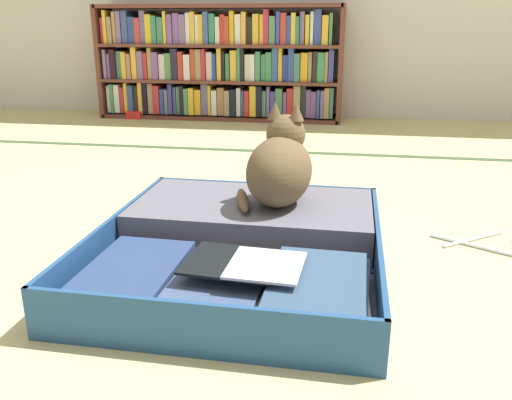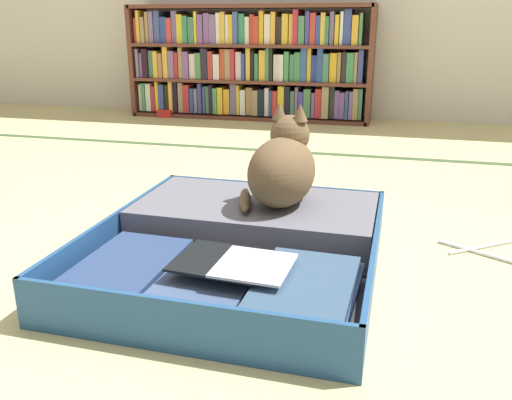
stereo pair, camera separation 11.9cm
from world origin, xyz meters
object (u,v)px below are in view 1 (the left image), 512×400
at_px(bookshelf, 219,64).
at_px(small_red_pouch, 135,115).
at_px(clothes_hanger, 512,250).
at_px(open_suitcase, 245,243).
at_px(black_cat, 280,168).

distance_m(bookshelf, small_red_pouch, 0.66).
bearing_deg(clothes_hanger, open_suitcase, -166.29).
height_order(clothes_hanger, small_red_pouch, small_red_pouch).
height_order(open_suitcase, black_cat, black_cat).
bearing_deg(bookshelf, clothes_hanger, -56.94).
bearing_deg(open_suitcase, bookshelf, 104.61).
relative_size(black_cat, small_red_pouch, 2.87).
xyz_separation_m(open_suitcase, black_cat, (0.08, 0.15, 0.18)).
bearing_deg(black_cat, bookshelf, 107.61).
xyz_separation_m(clothes_hanger, small_red_pouch, (-1.87, 1.91, 0.02)).
relative_size(bookshelf, open_suitcase, 1.97).
height_order(bookshelf, black_cat, bookshelf).
distance_m(bookshelf, black_cat, 2.16).
bearing_deg(bookshelf, open_suitcase, -75.39).
distance_m(open_suitcase, clothes_hanger, 0.76).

